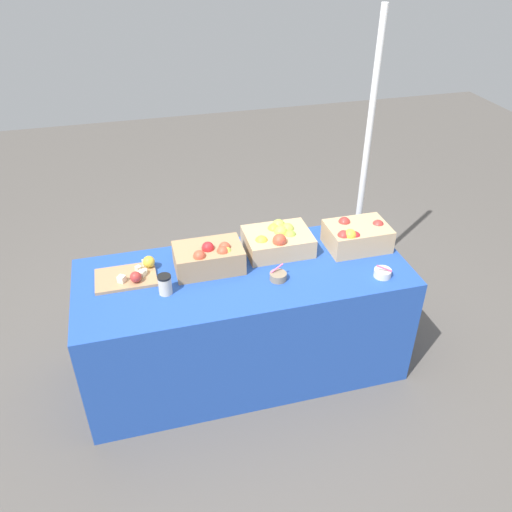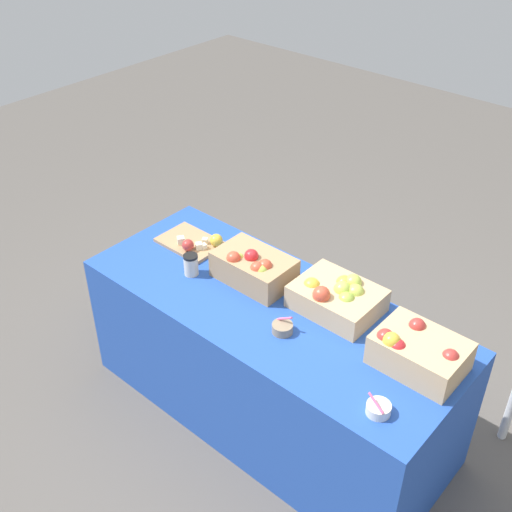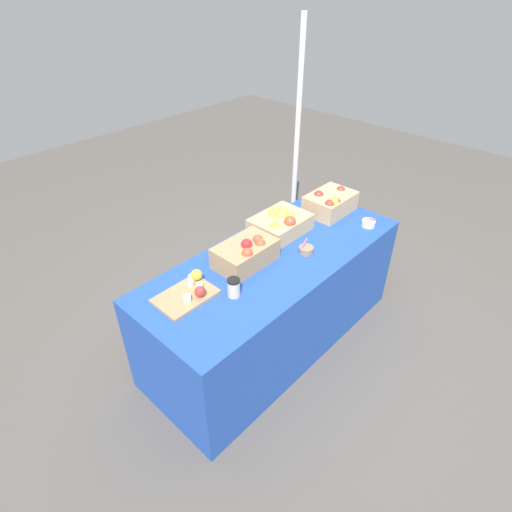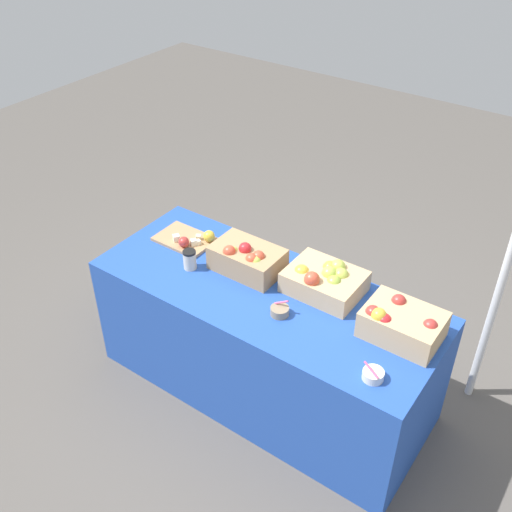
{
  "view_description": "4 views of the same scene",
  "coord_description": "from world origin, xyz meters",
  "px_view_note": "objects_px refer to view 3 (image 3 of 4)",
  "views": [
    {
      "loc": [
        -0.55,
        -2.35,
        2.46
      ],
      "look_at": [
        0.06,
        -0.04,
        0.87
      ],
      "focal_mm": 36.5,
      "sensor_mm": 36.0,
      "label": 1
    },
    {
      "loc": [
        1.49,
        -1.82,
        2.65
      ],
      "look_at": [
        -0.14,
        0.05,
        0.92
      ],
      "focal_mm": 44.82,
      "sensor_mm": 36.0,
      "label": 2
    },
    {
      "loc": [
        -1.68,
        -1.4,
        2.28
      ],
      "look_at": [
        -0.13,
        0.05,
        0.79
      ],
      "focal_mm": 29.07,
      "sensor_mm": 36.0,
      "label": 3
    },
    {
      "loc": [
        1.39,
        -2.05,
        2.75
      ],
      "look_at": [
        -0.08,
        0.03,
        0.91
      ],
      "focal_mm": 42.16,
      "sensor_mm": 36.0,
      "label": 4
    }
  ],
  "objects_px": {
    "apple_crate_right": "(246,253)",
    "sample_bowl_mid": "(306,250)",
    "coffee_cup": "(234,288)",
    "tent_pole": "(296,149)",
    "apple_crate_middle": "(280,223)",
    "apple_crate_left": "(330,202)",
    "sample_bowl_near": "(368,223)",
    "cutting_board_front": "(190,292)"
  },
  "relations": [
    {
      "from": "apple_crate_middle",
      "to": "sample_bowl_mid",
      "type": "height_order",
      "value": "apple_crate_middle"
    },
    {
      "from": "cutting_board_front",
      "to": "apple_crate_left",
      "type": "bearing_deg",
      "value": -0.88
    },
    {
      "from": "apple_crate_middle",
      "to": "cutting_board_front",
      "type": "distance_m",
      "value": 0.88
    },
    {
      "from": "tent_pole",
      "to": "sample_bowl_mid",
      "type": "bearing_deg",
      "value": -137.68
    },
    {
      "from": "tent_pole",
      "to": "sample_bowl_near",
      "type": "bearing_deg",
      "value": -107.12
    },
    {
      "from": "apple_crate_right",
      "to": "tent_pole",
      "type": "distance_m",
      "value": 1.34
    },
    {
      "from": "apple_crate_left",
      "to": "sample_bowl_near",
      "type": "distance_m",
      "value": 0.33
    },
    {
      "from": "sample_bowl_mid",
      "to": "coffee_cup",
      "type": "height_order",
      "value": "coffee_cup"
    },
    {
      "from": "apple_crate_left",
      "to": "sample_bowl_near",
      "type": "bearing_deg",
      "value": -86.39
    },
    {
      "from": "apple_crate_left",
      "to": "apple_crate_middle",
      "type": "distance_m",
      "value": 0.48
    },
    {
      "from": "cutting_board_front",
      "to": "coffee_cup",
      "type": "bearing_deg",
      "value": -48.21
    },
    {
      "from": "apple_crate_right",
      "to": "coffee_cup",
      "type": "xyz_separation_m",
      "value": [
        -0.27,
        -0.16,
        -0.02
      ]
    },
    {
      "from": "sample_bowl_near",
      "to": "sample_bowl_mid",
      "type": "distance_m",
      "value": 0.59
    },
    {
      "from": "apple_crate_left",
      "to": "apple_crate_right",
      "type": "relative_size",
      "value": 0.95
    },
    {
      "from": "cutting_board_front",
      "to": "sample_bowl_near",
      "type": "xyz_separation_m",
      "value": [
        1.36,
        -0.35,
        0.0
      ]
    },
    {
      "from": "cutting_board_front",
      "to": "coffee_cup",
      "type": "xyz_separation_m",
      "value": [
        0.17,
        -0.19,
        0.03
      ]
    },
    {
      "from": "apple_crate_right",
      "to": "cutting_board_front",
      "type": "distance_m",
      "value": 0.45
    },
    {
      "from": "cutting_board_front",
      "to": "sample_bowl_near",
      "type": "height_order",
      "value": "sample_bowl_near"
    },
    {
      "from": "apple_crate_left",
      "to": "tent_pole",
      "type": "xyz_separation_m",
      "value": [
        0.3,
        0.57,
        0.19
      ]
    },
    {
      "from": "sample_bowl_mid",
      "to": "tent_pole",
      "type": "bearing_deg",
      "value": 42.32
    },
    {
      "from": "apple_crate_middle",
      "to": "tent_pole",
      "type": "bearing_deg",
      "value": 32.24
    },
    {
      "from": "sample_bowl_mid",
      "to": "cutting_board_front",
      "type": "bearing_deg",
      "value": 164.03
    },
    {
      "from": "apple_crate_middle",
      "to": "apple_crate_right",
      "type": "bearing_deg",
      "value": -168.06
    },
    {
      "from": "apple_crate_middle",
      "to": "sample_bowl_near",
      "type": "relative_size",
      "value": 3.96
    },
    {
      "from": "cutting_board_front",
      "to": "tent_pole",
      "type": "height_order",
      "value": "tent_pole"
    },
    {
      "from": "sample_bowl_near",
      "to": "sample_bowl_mid",
      "type": "bearing_deg",
      "value": 168.16
    },
    {
      "from": "apple_crate_right",
      "to": "apple_crate_middle",
      "type": "bearing_deg",
      "value": 11.94
    },
    {
      "from": "apple_crate_right",
      "to": "sample_bowl_mid",
      "type": "bearing_deg",
      "value": -30.22
    },
    {
      "from": "coffee_cup",
      "to": "apple_crate_right",
      "type": "bearing_deg",
      "value": 31.18
    },
    {
      "from": "sample_bowl_mid",
      "to": "tent_pole",
      "type": "height_order",
      "value": "tent_pole"
    },
    {
      "from": "apple_crate_middle",
      "to": "sample_bowl_mid",
      "type": "xyz_separation_m",
      "value": [
        -0.09,
        -0.29,
        -0.05
      ]
    },
    {
      "from": "apple_crate_left",
      "to": "apple_crate_right",
      "type": "xyz_separation_m",
      "value": [
        -0.9,
        -0.0,
        -0.0
      ]
    },
    {
      "from": "apple_crate_middle",
      "to": "sample_bowl_near",
      "type": "distance_m",
      "value": 0.64
    },
    {
      "from": "apple_crate_middle",
      "to": "coffee_cup",
      "type": "bearing_deg",
      "value": -160.03
    },
    {
      "from": "apple_crate_middle",
      "to": "apple_crate_right",
      "type": "distance_m",
      "value": 0.44
    },
    {
      "from": "apple_crate_middle",
      "to": "coffee_cup",
      "type": "relative_size",
      "value": 3.45
    },
    {
      "from": "apple_crate_left",
      "to": "apple_crate_right",
      "type": "height_order",
      "value": "apple_crate_right"
    },
    {
      "from": "apple_crate_left",
      "to": "sample_bowl_near",
      "type": "height_order",
      "value": "apple_crate_left"
    },
    {
      "from": "apple_crate_left",
      "to": "apple_crate_right",
      "type": "bearing_deg",
      "value": -179.82
    },
    {
      "from": "coffee_cup",
      "to": "tent_pole",
      "type": "height_order",
      "value": "tent_pole"
    },
    {
      "from": "apple_crate_left",
      "to": "apple_crate_right",
      "type": "distance_m",
      "value": 0.9
    },
    {
      "from": "sample_bowl_near",
      "to": "coffee_cup",
      "type": "height_order",
      "value": "coffee_cup"
    }
  ]
}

